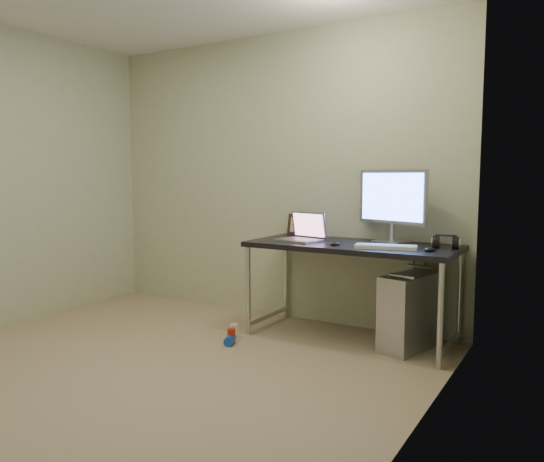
{
  "coord_description": "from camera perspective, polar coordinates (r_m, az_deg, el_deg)",
  "views": [
    {
      "loc": [
        2.44,
        -2.35,
        1.27
      ],
      "look_at": [
        0.4,
        1.06,
        0.85
      ],
      "focal_mm": 35.0,
      "sensor_mm": 36.0,
      "label": 1
    }
  ],
  "objects": [
    {
      "name": "mouse_left",
      "position": [
        3.97,
        6.8,
        -1.25
      ],
      "size": [
        0.07,
        0.11,
        0.04
      ],
      "primitive_type": "ellipsoid",
      "rotation": [
        0.0,
        0.0,
        0.05
      ],
      "color": "black",
      "rests_on": "desk"
    },
    {
      "name": "wall_back",
      "position": [
        4.77,
        0.12,
        5.8
      ],
      "size": [
        3.5,
        0.02,
        2.5
      ],
      "primitive_type": "cube",
      "color": "beige",
      "rests_on": "ground"
    },
    {
      "name": "keyboard",
      "position": [
        3.84,
        12.14,
        -1.68
      ],
      "size": [
        0.45,
        0.23,
        0.03
      ],
      "primitive_type": "cube",
      "rotation": [
        0.0,
        0.0,
        0.22
      ],
      "color": "white",
      "rests_on": "desk"
    },
    {
      "name": "can_white",
      "position": [
        4.21,
        -4.1,
        -10.7
      ],
      "size": [
        0.08,
        0.08,
        0.12
      ],
      "primitive_type": "cylinder",
      "rotation": [
        0.0,
        0.0,
        0.42
      ],
      "color": "white",
      "rests_on": "ground"
    },
    {
      "name": "mouse_right",
      "position": [
        3.78,
        16.61,
        -1.84
      ],
      "size": [
        0.09,
        0.12,
        0.04
      ],
      "primitive_type": "ellipsoid",
      "rotation": [
        0.0,
        0.0,
        -0.23
      ],
      "color": "black",
      "rests_on": "desk"
    },
    {
      "name": "can_blue",
      "position": [
        4.08,
        -4.55,
        -11.57
      ],
      "size": [
        0.12,
        0.15,
        0.07
      ],
      "primitive_type": "cylinder",
      "rotation": [
        1.57,
        0.0,
        0.42
      ],
      "color": "blue",
      "rests_on": "ground"
    },
    {
      "name": "tower_computer",
      "position": [
        4.04,
        14.65,
        -8.37
      ],
      "size": [
        0.36,
        0.57,
        0.59
      ],
      "rotation": [
        0.0,
        0.0,
        -0.26
      ],
      "color": "#B6B7BC",
      "rests_on": "ground"
    },
    {
      "name": "headphones",
      "position": [
        3.97,
        18.19,
        -1.3
      ],
      "size": [
        0.2,
        0.12,
        0.12
      ],
      "rotation": [
        0.0,
        0.0,
        0.16
      ],
      "color": "black",
      "rests_on": "desk"
    },
    {
      "name": "laptop",
      "position": [
        4.2,
        3.32,
        -0.35
      ],
      "size": [
        0.37,
        0.33,
        0.23
      ],
      "rotation": [
        0.0,
        0.0,
        -0.2
      ],
      "color": "#B0B1B7",
      "rests_on": "desk"
    },
    {
      "name": "monitor",
      "position": [
        4.15,
        12.8,
        3.26
      ],
      "size": [
        0.58,
        0.24,
        0.56
      ],
      "rotation": [
        0.0,
        0.0,
        -0.31
      ],
      "color": "#B0B1B7",
      "rests_on": "desk"
    },
    {
      "name": "picture_frame",
      "position": [
        4.59,
        3.07,
        0.69
      ],
      "size": [
        0.23,
        0.08,
        0.19
      ],
      "primitive_type": "cube",
      "rotation": [
        -0.21,
        0.0,
        0.08
      ],
      "color": "black",
      "rests_on": "desk"
    },
    {
      "name": "desk",
      "position": [
        4.1,
        8.55,
        -2.43
      ],
      "size": [
        1.58,
        0.69,
        0.75
      ],
      "color": "black",
      "rests_on": "ground"
    },
    {
      "name": "wall_right",
      "position": [
        2.45,
        14.56,
        5.42
      ],
      "size": [
        0.02,
        3.5,
        2.5
      ],
      "primitive_type": "cube",
      "color": "beige",
      "rests_on": "ground"
    },
    {
      "name": "webcam",
      "position": [
        4.44,
        5.31,
        0.34
      ],
      "size": [
        0.04,
        0.03,
        0.11
      ],
      "rotation": [
        0.0,
        0.0,
        -0.13
      ],
      "color": "silver",
      "rests_on": "desk"
    },
    {
      "name": "cable_a",
      "position": [
        4.29,
        15.11,
        -5.87
      ],
      "size": [
        0.01,
        0.16,
        0.69
      ],
      "primitive_type": "cylinder",
      "rotation": [
        0.21,
        0.0,
        0.0
      ],
      "color": "black",
      "rests_on": "ground"
    },
    {
      "name": "cable_b",
      "position": [
        4.25,
        16.2,
        -6.28
      ],
      "size": [
        0.02,
        0.11,
        0.71
      ],
      "primitive_type": "cylinder",
      "rotation": [
        0.14,
        0.0,
        0.09
      ],
      "color": "black",
      "rests_on": "ground"
    },
    {
      "name": "floor",
      "position": [
        3.62,
        -14.73,
        -14.71
      ],
      "size": [
        3.5,
        3.5,
        0.0
      ],
      "primitive_type": "plane",
      "color": "tan",
      "rests_on": "ground"
    },
    {
      "name": "can_red",
      "position": [
        4.11,
        -4.4,
        -11.16
      ],
      "size": [
        0.08,
        0.08,
        0.11
      ],
      "primitive_type": "cylinder",
      "rotation": [
        0.0,
        0.0,
        -0.42
      ],
      "color": "red",
      "rests_on": "ground"
    }
  ]
}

